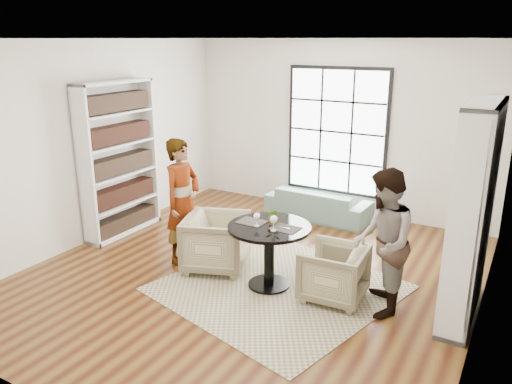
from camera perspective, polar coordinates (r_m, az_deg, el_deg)
The scene contains 16 objects.
ground at distance 6.74m, azimuth -0.49°, elevation -9.30°, with size 6.00×6.00×0.00m, color brown.
room_shell at distance 6.74m, azimuth 1.80°, elevation 2.14°, with size 6.00×6.01×6.00m.
rug at distance 6.38m, azimuth 2.57°, elevation -10.88°, with size 2.53×2.53×0.01m, color tan.
pedestal_table at distance 6.18m, azimuth 1.52°, elevation -5.84°, with size 1.02×1.02×0.82m.
sofa at distance 8.72m, azimuth 7.13°, elevation -1.32°, with size 1.79×0.70×0.52m, color #779F99.
armchair_left at distance 6.76m, azimuth -4.51°, elevation -5.73°, with size 0.81×0.83×0.76m, color #C3B58B.
armchair_right at distance 6.07m, azimuth 8.86°, elevation -9.14°, with size 0.71×0.73×0.67m, color tan.
person_left at distance 6.90m, azimuth -8.40°, elevation -1.05°, with size 0.63×0.42×1.74m, color gray.
person_right at distance 5.72m, azimuth 14.26°, elevation -5.65°, with size 0.81×0.63×1.68m, color gray.
placemat_left at distance 6.21m, azimuth -0.48°, elevation -3.43°, with size 0.34×0.26×0.01m, color #272521.
placemat_right at distance 6.01m, azimuth 3.34°, elevation -4.17°, with size 0.34×0.26×0.01m, color #272521.
cutlery_left at distance 6.20m, azimuth -0.48°, elevation -3.37°, with size 0.14×0.22×0.01m, color silver, non-canonical shape.
cutlery_right at distance 6.01m, azimuth 3.35°, elevation -4.11°, with size 0.14×0.22×0.01m, color silver, non-canonical shape.
wine_glass_left at distance 6.04m, azimuth 0.09°, elevation -2.84°, with size 0.08×0.08×0.17m.
wine_glass_right at distance 5.89m, azimuth 2.02°, elevation -3.20°, with size 0.09×0.09×0.19m.
flower_centerpiece at distance 6.10m, azimuth 2.06°, elevation -2.79°, with size 0.19×0.17×0.21m, color gray.
Camera 1 is at (3.03, -5.22, 3.00)m, focal length 35.00 mm.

